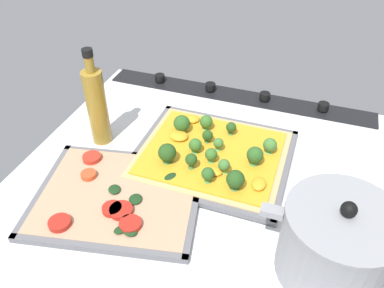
# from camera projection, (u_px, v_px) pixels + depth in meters

# --- Properties ---
(ground_plane) EXTENTS (0.76, 0.72, 0.03)m
(ground_plane) POSITION_uv_depth(u_px,v_px,m) (199.00, 179.00, 0.84)
(ground_plane) COLOR silver
(stove_control_panel) EXTENTS (0.73, 0.07, 0.03)m
(stove_control_panel) POSITION_uv_depth(u_px,v_px,m) (237.00, 95.00, 1.07)
(stove_control_panel) COLOR black
(stove_control_panel) RESTS_ON ground_plane
(baking_tray_front) EXTENTS (0.34, 0.30, 0.01)m
(baking_tray_front) POSITION_uv_depth(u_px,v_px,m) (212.00, 157.00, 0.87)
(baking_tray_front) COLOR slate
(baking_tray_front) RESTS_ON ground_plane
(broccoli_pizza) EXTENTS (0.31, 0.27, 0.06)m
(broccoli_pizza) POSITION_uv_depth(u_px,v_px,m) (211.00, 152.00, 0.86)
(broccoli_pizza) COLOR tan
(broccoli_pizza) RESTS_ON baking_tray_front
(baking_tray_back) EXTENTS (0.36, 0.32, 0.01)m
(baking_tray_back) POSITION_uv_depth(u_px,v_px,m) (118.00, 197.00, 0.77)
(baking_tray_back) COLOR slate
(baking_tray_back) RESTS_ON ground_plane
(veggie_pizza_back) EXTENTS (0.34, 0.29, 0.02)m
(veggie_pizza_back) POSITION_uv_depth(u_px,v_px,m) (116.00, 196.00, 0.77)
(veggie_pizza_back) COLOR tan
(veggie_pizza_back) RESTS_ON baking_tray_back
(cooking_pot) EXTENTS (0.25, 0.18, 0.16)m
(cooking_pot) POSITION_uv_depth(u_px,v_px,m) (336.00, 244.00, 0.61)
(cooking_pot) COLOR gray
(cooking_pot) RESTS_ON ground_plane
(oil_bottle) EXTENTS (0.04, 0.04, 0.23)m
(oil_bottle) POSITION_uv_depth(u_px,v_px,m) (97.00, 105.00, 0.86)
(oil_bottle) COLOR olive
(oil_bottle) RESTS_ON ground_plane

